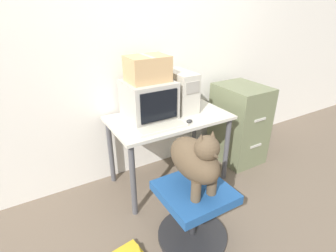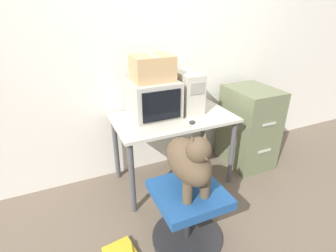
{
  "view_description": "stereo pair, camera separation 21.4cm",
  "coord_description": "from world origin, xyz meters",
  "views": [
    {
      "loc": [
        -1.18,
        -1.65,
        1.71
      ],
      "look_at": [
        -0.2,
        0.01,
        0.8
      ],
      "focal_mm": 28.0,
      "sensor_mm": 36.0,
      "label": 1
    },
    {
      "loc": [
        -0.99,
        -1.75,
        1.71
      ],
      "look_at": [
        -0.2,
        0.01,
        0.8
      ],
      "focal_mm": 28.0,
      "sensor_mm": 36.0,
      "label": 2
    }
  ],
  "objects": [
    {
      "name": "filing_cabinet",
      "position": [
        0.93,
        0.31,
        0.45
      ],
      "size": [
        0.46,
        0.58,
        0.9
      ],
      "color": "#6B7251",
      "rests_on": "ground_plane"
    },
    {
      "name": "computer_mouse",
      "position": [
        0.08,
        0.11,
        0.75
      ],
      "size": [
        0.06,
        0.04,
        0.03
      ],
      "color": "#333333",
      "rests_on": "desk"
    },
    {
      "name": "keyboard",
      "position": [
        -0.2,
        0.12,
        0.74
      ],
      "size": [
        0.46,
        0.14,
        0.03
      ],
      "color": "beige",
      "rests_on": "desk"
    },
    {
      "name": "crt_monitor",
      "position": [
        -0.17,
        0.42,
        0.9
      ],
      "size": [
        0.44,
        0.42,
        0.35
      ],
      "color": "#B7B2A8",
      "rests_on": "desk"
    },
    {
      "name": "desk",
      "position": [
        0.0,
        0.33,
        0.63
      ],
      "size": [
        1.14,
        0.66,
        0.73
      ],
      "color": "beige",
      "rests_on": "ground_plane"
    },
    {
      "name": "cardboard_box",
      "position": [
        -0.17,
        0.43,
        1.19
      ],
      "size": [
        0.36,
        0.27,
        0.23
      ],
      "color": "tan",
      "rests_on": "crt_monitor"
    },
    {
      "name": "ground_plane",
      "position": [
        0.0,
        0.0,
        0.0
      ],
      "size": [
        12.0,
        12.0,
        0.0
      ],
      "primitive_type": "plane",
      "color": "#6B5B4C"
    },
    {
      "name": "dog",
      "position": [
        -0.23,
        -0.42,
        0.74
      ],
      "size": [
        0.25,
        0.49,
        0.5
      ],
      "color": "brown",
      "rests_on": "office_chair"
    },
    {
      "name": "pc_tower",
      "position": [
        0.19,
        0.44,
        0.93
      ],
      "size": [
        0.19,
        0.41,
        0.39
      ],
      "color": "beige",
      "rests_on": "desk"
    },
    {
      "name": "office_chair",
      "position": [
        -0.23,
        -0.43,
        0.27
      ],
      "size": [
        0.55,
        0.55,
        0.49
      ],
      "color": "#262628",
      "rests_on": "ground_plane"
    },
    {
      "name": "wall_back",
      "position": [
        0.0,
        0.73,
        1.3
      ],
      "size": [
        8.0,
        0.05,
        2.6
      ],
      "color": "white",
      "rests_on": "ground_plane"
    }
  ]
}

